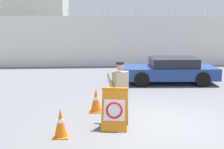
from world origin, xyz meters
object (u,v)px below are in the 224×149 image
Objects in this scene: security_guard at (120,88)px; parked_car_rear_sedan at (169,70)px; barricade_sign at (115,109)px; traffic_cone_mid at (61,123)px; traffic_cone_far at (96,100)px.

security_guard is 5.88m from parked_car_rear_sedan.
barricade_sign is 0.66× the size of security_guard.
parked_car_rear_sedan is (2.78, 5.17, -0.35)m from security_guard.
traffic_cone_mid is 0.17× the size of parked_car_rear_sedan.
barricade_sign is 1.52× the size of traffic_cone_mid.
traffic_cone_mid is at bearing -149.02° from barricade_sign.
security_guard is at bearing 38.42° from traffic_cone_mid.
traffic_cone_far is at bearing 54.27° from parked_car_rear_sedan.
traffic_cone_mid is at bearing -113.61° from traffic_cone_far.
security_guard is 2.12m from traffic_cone_mid.
traffic_cone_mid is 7.79m from parked_car_rear_sedan.
barricade_sign is at bearing 20.66° from traffic_cone_mid.
traffic_cone_mid is 0.99× the size of traffic_cone_far.
security_guard is 0.39× the size of parked_car_rear_sedan.
security_guard is 2.28× the size of traffic_cone_far.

